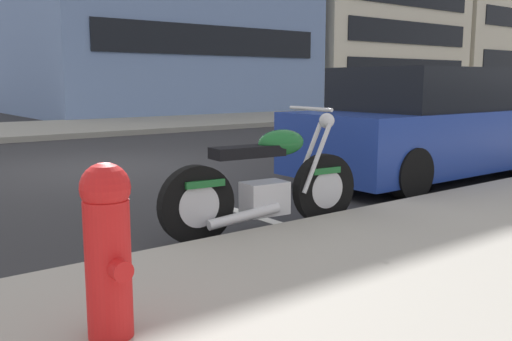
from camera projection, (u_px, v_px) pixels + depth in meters
name	position (u px, v px, depth m)	size (l,w,h in m)	color
ground_plane	(100.00, 168.00, 8.98)	(260.00, 260.00, 0.00)	#28282B
sidewalk_far_curb	(323.00, 115.00, 21.89)	(120.00, 5.00, 0.14)	gray
parking_stall_stripe	(260.00, 218.00, 5.72)	(0.12, 2.20, 0.01)	silver
parked_motorcycle	(267.00, 185.00, 5.12)	(2.06, 0.62, 1.14)	black
parked_car_near_corner	(423.00, 128.00, 7.90)	(4.02, 1.82, 1.55)	navy
car_opposite_curb	(463.00, 99.00, 22.27)	(4.22, 1.99, 1.43)	beige
fire_hydrant	(108.00, 246.00, 2.69)	(0.24, 0.36, 0.86)	red
townhouse_corner_block	(350.00, 26.00, 31.17)	(10.69, 8.30, 8.81)	beige
townhouse_behind_pole	(449.00, 14.00, 39.01)	(11.42, 11.33, 12.00)	beige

